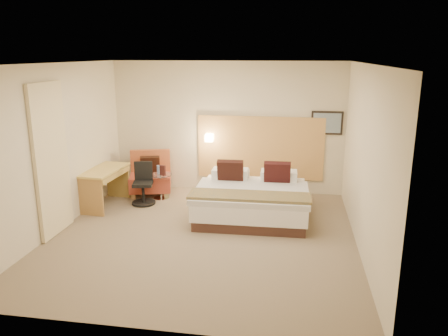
% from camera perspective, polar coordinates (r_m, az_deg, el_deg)
% --- Properties ---
extents(floor, '(4.80, 5.00, 0.02)m').
position_cam_1_polar(floor, '(7.11, -2.78, -8.91)').
color(floor, '#7B6953').
rests_on(floor, ground).
extents(ceiling, '(4.80, 5.00, 0.02)m').
position_cam_1_polar(ceiling, '(6.51, -3.08, 13.57)').
color(ceiling, silver).
rests_on(ceiling, floor).
extents(wall_back, '(4.80, 0.02, 2.70)m').
position_cam_1_polar(wall_back, '(9.11, 0.40, 5.33)').
color(wall_back, beige).
rests_on(wall_back, floor).
extents(wall_front, '(4.80, 0.02, 2.70)m').
position_cam_1_polar(wall_front, '(4.36, -9.86, -5.52)').
color(wall_front, beige).
rests_on(wall_front, floor).
extents(wall_left, '(0.02, 5.00, 2.70)m').
position_cam_1_polar(wall_left, '(7.56, -21.11, 2.36)').
color(wall_left, beige).
rests_on(wall_left, floor).
extents(wall_right, '(0.02, 5.00, 2.70)m').
position_cam_1_polar(wall_right, '(6.62, 17.94, 0.99)').
color(wall_right, beige).
rests_on(wall_right, floor).
extents(headboard_panel, '(2.60, 0.04, 1.30)m').
position_cam_1_polar(headboard_panel, '(9.06, 4.73, 2.65)').
color(headboard_panel, tan).
rests_on(headboard_panel, wall_back).
extents(art_frame, '(0.62, 0.03, 0.47)m').
position_cam_1_polar(art_frame, '(8.97, 13.29, 5.76)').
color(art_frame, black).
rests_on(art_frame, wall_back).
extents(art_canvas, '(0.54, 0.01, 0.39)m').
position_cam_1_polar(art_canvas, '(8.95, 13.30, 5.74)').
color(art_canvas, gray).
rests_on(art_canvas, wall_back).
extents(lamp_arm, '(0.02, 0.12, 0.02)m').
position_cam_1_polar(lamp_arm, '(9.11, -1.87, 4.05)').
color(lamp_arm, silver).
rests_on(lamp_arm, wall_back).
extents(lamp_shade, '(0.15, 0.15, 0.15)m').
position_cam_1_polar(lamp_shade, '(9.05, -1.95, 3.98)').
color(lamp_shade, '#FFEDC6').
rests_on(lamp_shade, wall_back).
extents(curtain, '(0.06, 0.90, 2.42)m').
position_cam_1_polar(curtain, '(7.35, -21.64, 0.94)').
color(curtain, beige).
rests_on(curtain, wall_left).
extents(bottle_a, '(0.07, 0.07, 0.18)m').
position_cam_1_polar(bottle_a, '(8.78, -8.59, -0.22)').
color(bottle_a, '#889DD3').
rests_on(bottle_a, side_table).
extents(menu_folder, '(0.13, 0.08, 0.20)m').
position_cam_1_polar(menu_folder, '(8.69, -8.01, -0.30)').
color(menu_folder, '#391717').
rests_on(menu_folder, side_table).
extents(bed, '(2.01, 1.95, 0.96)m').
position_cam_1_polar(bed, '(7.88, 3.70, -4.00)').
color(bed, '#3D251E').
rests_on(bed, floor).
extents(lounge_chair, '(0.99, 0.92, 0.87)m').
position_cam_1_polar(lounge_chair, '(9.22, -9.59, -1.14)').
color(lounge_chair, tan).
rests_on(lounge_chair, floor).
extents(side_table, '(0.58, 0.58, 0.51)m').
position_cam_1_polar(side_table, '(8.84, -8.26, -2.24)').
color(side_table, white).
rests_on(side_table, floor).
extents(desk, '(0.61, 1.20, 0.73)m').
position_cam_1_polar(desk, '(8.56, -15.22, -1.14)').
color(desk, gold).
rests_on(desk, floor).
extents(desk_chair, '(0.54, 0.54, 0.80)m').
position_cam_1_polar(desk_chair, '(8.60, -10.49, -2.46)').
color(desk_chair, black).
rests_on(desk_chair, floor).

